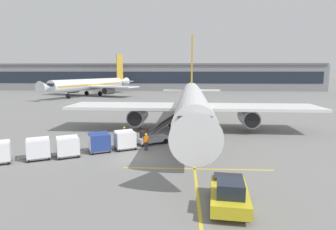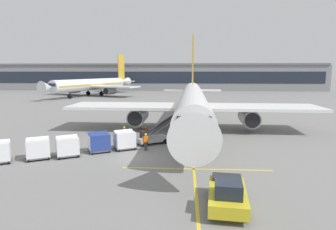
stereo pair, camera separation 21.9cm
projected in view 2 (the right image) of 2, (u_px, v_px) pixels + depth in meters
ground_plane at (132, 158)px, 25.58m from camera, size 600.00×600.00×0.00m
parked_airplane at (193, 103)px, 37.44m from camera, size 32.71×42.05×14.18m
belt_loader at (154, 135)px, 30.72m from camera, size 5.07×3.91×3.16m
baggage_cart_lead at (125, 139)px, 28.35m from camera, size 2.77×2.36×1.91m
baggage_cart_second at (99, 142)px, 27.41m from camera, size 2.77×2.36×1.91m
baggage_cart_third at (67, 146)px, 25.88m from camera, size 2.77×2.36×1.91m
baggage_cart_fourth at (38, 148)px, 25.18m from camera, size 2.77×2.36×1.91m
pushback_tug at (227, 194)px, 16.18m from camera, size 2.56×4.60×1.83m
ground_crew_by_loader at (146, 141)px, 27.85m from camera, size 0.55×0.33×1.74m
ground_crew_by_carts at (130, 137)px, 29.57m from camera, size 0.44×0.44×1.74m
ground_crew_marshaller at (124, 133)px, 31.20m from camera, size 0.48×0.41×1.74m
safety_cone_engine_keepout at (146, 128)px, 37.58m from camera, size 0.53×0.53×0.61m
safety_cone_wingtip at (140, 127)px, 38.40m from camera, size 0.53×0.53×0.60m
apron_guidance_line_lead_in at (191, 131)px, 37.21m from camera, size 0.20×110.00×0.01m
apron_guidance_line_stop_bar at (197, 169)px, 22.70m from camera, size 12.00×0.20×0.01m
terminal_building at (152, 77)px, 120.29m from camera, size 139.37×16.51×10.82m
distant_airplane at (93, 85)px, 89.82m from camera, size 31.43×39.07×13.76m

